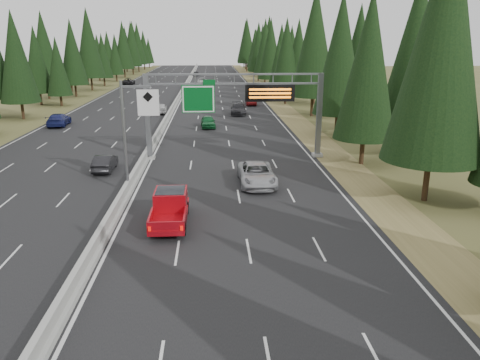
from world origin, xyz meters
TOP-DOWN VIEW (x-y plane):
  - road at (0.00, 80.00)m, footprint 32.00×260.00m
  - shoulder_right at (17.80, 80.00)m, footprint 3.60×260.00m
  - shoulder_left at (-17.80, 80.00)m, footprint 3.60×260.00m
  - median_barrier at (0.00, 80.00)m, footprint 0.70×260.00m
  - sign_gantry at (8.92, 34.88)m, footprint 16.75×0.98m
  - hov_sign_pole at (0.58, 24.97)m, footprint 2.80×0.50m
  - tree_row_right at (21.86, 69.10)m, footprint 12.02×244.70m
  - tree_row_left at (-22.02, 71.93)m, footprint 12.15×242.44m
  - silver_minivan at (9.56, 26.33)m, footprint 2.80×5.89m
  - red_pickup at (3.57, 19.00)m, footprint 2.04×5.70m
  - car_ahead_green at (5.71, 51.30)m, footprint 1.99×4.43m
  - car_ahead_dkred at (12.98, 72.83)m, footprint 1.84×5.02m
  - car_ahead_dkgrey at (10.21, 62.20)m, footprint 2.50×5.66m
  - car_ahead_white at (3.96, 114.59)m, footprint 2.64×5.39m
  - car_ahead_far at (1.50, 143.06)m, footprint 1.90×4.26m
  - car_onc_near at (-2.94, 31.08)m, footprint 1.48×4.20m
  - car_onc_blue at (-13.64, 53.66)m, footprint 2.64×5.69m
  - car_onc_white at (-1.50, 63.80)m, footprint 2.22×4.73m
  - car_onc_far at (-14.50, 113.13)m, footprint 2.88×5.89m

SIDE VIEW (x-z plane):
  - shoulder_right at x=17.80m, z-range 0.00..0.06m
  - shoulder_left at x=-17.80m, z-range 0.00..0.06m
  - road at x=0.00m, z-range 0.00..0.08m
  - median_barrier at x=0.00m, z-range -0.01..0.84m
  - car_onc_near at x=-2.94m, z-range 0.08..1.46m
  - car_ahead_far at x=1.50m, z-range 0.08..1.50m
  - car_ahead_white at x=3.96m, z-range 0.08..1.55m
  - car_ahead_green at x=5.71m, z-range 0.08..1.56m
  - car_onc_white at x=-1.50m, z-range 0.08..1.65m
  - car_onc_blue at x=-13.64m, z-range 0.08..1.69m
  - car_onc_far at x=-14.50m, z-range 0.08..1.69m
  - car_ahead_dkgrey at x=10.21m, z-range 0.08..1.70m
  - silver_minivan at x=9.56m, z-range 0.08..1.70m
  - car_ahead_dkred at x=12.98m, z-range 0.08..1.72m
  - red_pickup at x=3.57m, z-range 0.18..2.04m
  - hov_sign_pole at x=0.58m, z-range 0.72..8.72m
  - sign_gantry at x=8.92m, z-range 1.37..9.17m
  - tree_row_left at x=-22.02m, z-range -0.36..18.05m
  - tree_row_right at x=21.86m, z-range -0.08..18.74m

